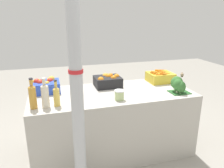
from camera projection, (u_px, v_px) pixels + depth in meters
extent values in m
plane|color=gray|center=(112.00, 150.00, 2.79)|extent=(10.00, 10.00, 0.00)
cube|color=#B7B2A8|center=(112.00, 122.00, 2.67)|extent=(1.87, 0.82, 0.78)
cylinder|color=#B7BABF|center=(76.00, 85.00, 1.75)|extent=(0.11, 0.11, 2.21)
cylinder|color=red|center=(76.00, 71.00, 1.72)|extent=(0.12, 0.12, 0.03)
cube|color=#2847B7|center=(45.00, 87.00, 2.54)|extent=(0.32, 0.28, 0.12)
sphere|color=gold|center=(51.00, 79.00, 2.63)|extent=(0.08, 0.08, 0.08)
sphere|color=gold|center=(35.00, 83.00, 2.53)|extent=(0.08, 0.08, 0.08)
sphere|color=gold|center=(47.00, 84.00, 2.48)|extent=(0.06, 0.06, 0.06)
sphere|color=red|center=(40.00, 83.00, 2.49)|extent=(0.07, 0.07, 0.07)
sphere|color=gold|center=(38.00, 82.00, 2.53)|extent=(0.08, 0.08, 0.08)
sphere|color=red|center=(50.00, 81.00, 2.57)|extent=(0.07, 0.07, 0.07)
sphere|color=red|center=(37.00, 82.00, 2.52)|extent=(0.08, 0.08, 0.08)
sphere|color=gold|center=(36.00, 82.00, 2.54)|extent=(0.07, 0.07, 0.07)
sphere|color=red|center=(50.00, 81.00, 2.56)|extent=(0.06, 0.06, 0.06)
sphere|color=red|center=(40.00, 82.00, 2.56)|extent=(0.06, 0.06, 0.06)
sphere|color=gold|center=(49.00, 80.00, 2.59)|extent=(0.06, 0.06, 0.06)
cube|color=black|center=(108.00, 82.00, 2.74)|extent=(0.32, 0.28, 0.12)
sphere|color=orange|center=(105.00, 76.00, 2.80)|extent=(0.08, 0.08, 0.08)
sphere|color=orange|center=(114.00, 78.00, 2.69)|extent=(0.07, 0.07, 0.07)
sphere|color=orange|center=(109.00, 77.00, 2.76)|extent=(0.08, 0.08, 0.08)
sphere|color=orange|center=(108.00, 77.00, 2.79)|extent=(0.08, 0.08, 0.08)
sphere|color=orange|center=(101.00, 80.00, 2.63)|extent=(0.08, 0.08, 0.08)
sphere|color=orange|center=(110.00, 76.00, 2.81)|extent=(0.07, 0.07, 0.07)
sphere|color=orange|center=(117.00, 77.00, 2.76)|extent=(0.07, 0.07, 0.07)
cube|color=gold|center=(160.00, 77.00, 2.93)|extent=(0.32, 0.28, 0.12)
cone|color=orange|center=(157.00, 72.00, 2.87)|extent=(0.13, 0.07, 0.03)
cone|color=orange|center=(160.00, 70.00, 3.03)|extent=(0.13, 0.03, 0.02)
cone|color=orange|center=(162.00, 75.00, 2.80)|extent=(0.15, 0.06, 0.02)
cone|color=orange|center=(163.00, 70.00, 2.98)|extent=(0.16, 0.08, 0.02)
cone|color=orange|center=(167.00, 74.00, 2.83)|extent=(0.13, 0.05, 0.02)
cone|color=orange|center=(161.00, 70.00, 2.97)|extent=(0.17, 0.06, 0.03)
cone|color=orange|center=(156.00, 72.00, 2.91)|extent=(0.16, 0.06, 0.02)
cone|color=orange|center=(156.00, 72.00, 2.88)|extent=(0.13, 0.05, 0.03)
cone|color=orange|center=(164.00, 72.00, 2.93)|extent=(0.14, 0.07, 0.03)
cone|color=orange|center=(166.00, 73.00, 2.85)|extent=(0.15, 0.07, 0.02)
cube|color=#2D602D|center=(179.00, 92.00, 2.54)|extent=(0.22, 0.18, 0.01)
ellipsoid|color=#387033|center=(178.00, 85.00, 2.49)|extent=(0.12, 0.12, 0.14)
cylinder|color=#B2C693|center=(177.00, 91.00, 2.51)|extent=(0.03, 0.03, 0.02)
ellipsoid|color=#387033|center=(177.00, 83.00, 2.53)|extent=(0.14, 0.14, 0.15)
cylinder|color=#B2C693|center=(176.00, 90.00, 2.56)|extent=(0.03, 0.03, 0.02)
ellipsoid|color=#387033|center=(181.00, 87.00, 2.48)|extent=(0.11, 0.11, 0.14)
cylinder|color=#B2C693|center=(180.00, 92.00, 2.50)|extent=(0.03, 0.03, 0.02)
cylinder|color=gold|center=(33.00, 98.00, 2.08)|extent=(0.07, 0.07, 0.21)
cone|color=gold|center=(31.00, 86.00, 2.04)|extent=(0.07, 0.07, 0.03)
cylinder|color=gold|center=(31.00, 82.00, 2.03)|extent=(0.03, 0.03, 0.05)
cylinder|color=#2D2D33|center=(31.00, 79.00, 2.02)|extent=(0.04, 0.04, 0.01)
cylinder|color=beige|center=(45.00, 97.00, 2.11)|extent=(0.07, 0.07, 0.21)
cone|color=beige|center=(44.00, 85.00, 2.07)|extent=(0.07, 0.07, 0.02)
cylinder|color=beige|center=(44.00, 82.00, 2.06)|extent=(0.03, 0.03, 0.04)
cylinder|color=silver|center=(44.00, 79.00, 2.05)|extent=(0.04, 0.04, 0.01)
cylinder|color=gold|center=(57.00, 97.00, 2.14)|extent=(0.06, 0.06, 0.18)
cone|color=gold|center=(56.00, 88.00, 2.11)|extent=(0.06, 0.06, 0.03)
cylinder|color=gold|center=(56.00, 84.00, 2.10)|extent=(0.03, 0.03, 0.05)
cylinder|color=#2D2D33|center=(55.00, 81.00, 2.09)|extent=(0.03, 0.03, 0.01)
cylinder|color=#B2C684|center=(119.00, 95.00, 2.31)|extent=(0.10, 0.10, 0.09)
cylinder|color=white|center=(119.00, 91.00, 2.29)|extent=(0.10, 0.10, 0.01)
cube|color=#4C3D2D|center=(182.00, 77.00, 2.49)|extent=(0.02, 0.02, 0.01)
ellipsoid|color=#7A664C|center=(182.00, 75.00, 2.48)|extent=(0.07, 0.08, 0.04)
sphere|color=#897556|center=(182.00, 75.00, 2.44)|extent=(0.03, 0.03, 0.03)
cone|color=#4C3D28|center=(182.00, 75.00, 2.43)|extent=(0.01, 0.02, 0.01)
cube|color=#7A664C|center=(182.00, 73.00, 2.53)|extent=(0.04, 0.04, 0.01)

